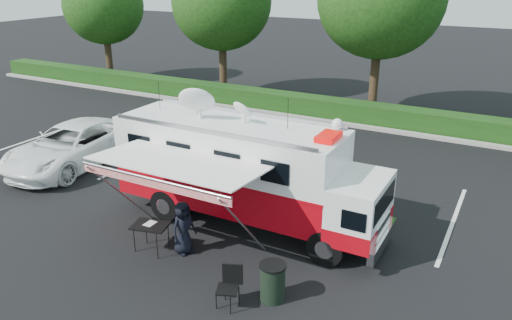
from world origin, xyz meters
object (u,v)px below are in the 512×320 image
(folding_table, at_px, (150,226))
(command_truck, at_px, (246,171))
(white_suv, at_px, (75,165))
(trash_bin, at_px, (273,282))

(folding_table, bearing_deg, command_truck, 61.01)
(command_truck, distance_m, folding_table, 3.17)
(command_truck, relative_size, folding_table, 7.54)
(white_suv, distance_m, folding_table, 7.74)
(trash_bin, bearing_deg, folding_table, 175.23)
(white_suv, xyz_separation_m, trash_bin, (10.71, -3.87, 0.47))
(white_suv, bearing_deg, folding_table, -32.34)
(command_truck, xyz_separation_m, white_suv, (-8.31, 0.89, -1.70))
(folding_table, bearing_deg, white_suv, 152.60)
(command_truck, relative_size, trash_bin, 8.75)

